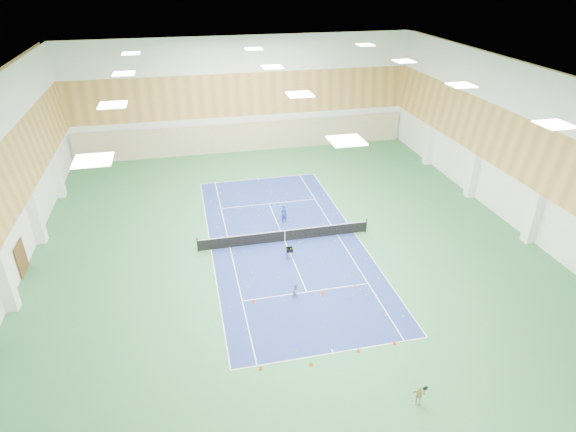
{
  "coord_description": "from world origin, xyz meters",
  "views": [
    {
      "loc": [
        -6.61,
        -30.07,
        18.54
      ],
      "look_at": [
        0.28,
        0.2,
        2.0
      ],
      "focal_mm": 30.0,
      "sensor_mm": 36.0,
      "label": 1
    }
  ],
  "objects_px": {
    "coach": "(284,214)",
    "ball_cart": "(289,253)",
    "tennis_net": "(285,235)",
    "child_apron": "(419,395)",
    "child_court": "(296,290)"
  },
  "relations": [
    {
      "from": "coach",
      "to": "ball_cart",
      "type": "bearing_deg",
      "value": 58.6
    },
    {
      "from": "coach",
      "to": "ball_cart",
      "type": "height_order",
      "value": "coach"
    },
    {
      "from": "tennis_net",
      "to": "child_apron",
      "type": "bearing_deg",
      "value": -79.68
    },
    {
      "from": "ball_cart",
      "to": "coach",
      "type": "bearing_deg",
      "value": 87.06
    },
    {
      "from": "tennis_net",
      "to": "child_court",
      "type": "xyz_separation_m",
      "value": [
        -0.78,
        -6.71,
        -0.06
      ]
    },
    {
      "from": "tennis_net",
      "to": "coach",
      "type": "xyz_separation_m",
      "value": [
        0.55,
        2.88,
        0.24
      ]
    },
    {
      "from": "child_apron",
      "to": "child_court",
      "type": "bearing_deg",
      "value": 136.39
    },
    {
      "from": "child_apron",
      "to": "ball_cart",
      "type": "relative_size",
      "value": 1.35
    },
    {
      "from": "coach",
      "to": "child_apron",
      "type": "distance_m",
      "value": 18.94
    },
    {
      "from": "coach",
      "to": "child_court",
      "type": "relative_size",
      "value": 1.63
    },
    {
      "from": "tennis_net",
      "to": "coach",
      "type": "distance_m",
      "value": 2.94
    },
    {
      "from": "tennis_net",
      "to": "child_apron",
      "type": "relative_size",
      "value": 11.71
    },
    {
      "from": "child_court",
      "to": "child_apron",
      "type": "xyz_separation_m",
      "value": [
        3.68,
        -9.21,
        0.06
      ]
    },
    {
      "from": "child_court",
      "to": "ball_cart",
      "type": "bearing_deg",
      "value": 67.2
    },
    {
      "from": "coach",
      "to": "child_court",
      "type": "bearing_deg",
      "value": 58.77
    }
  ]
}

